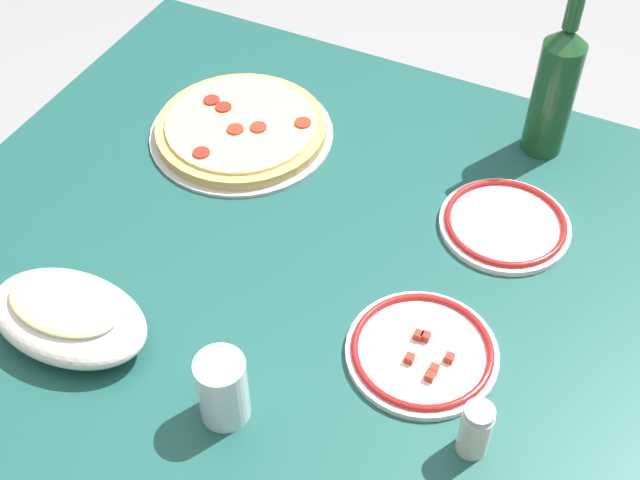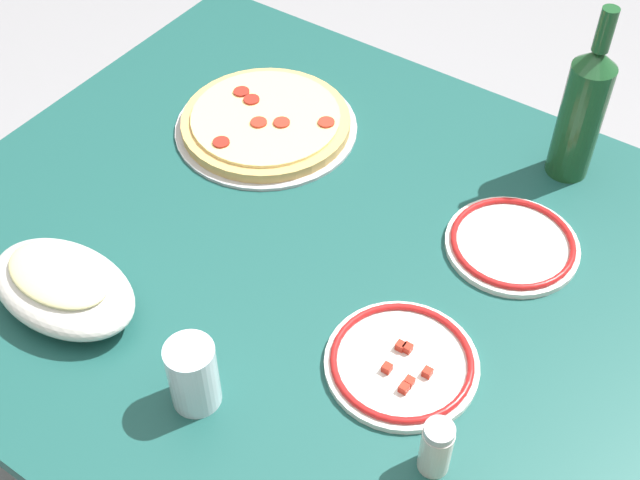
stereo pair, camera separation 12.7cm
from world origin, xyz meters
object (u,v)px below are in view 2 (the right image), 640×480
Objects in this scene: spice_shaker at (436,448)px; water_glass at (193,375)px; side_plate_near at (402,362)px; pepperoni_pizza at (266,123)px; wine_bottle at (582,111)px; dining_table at (320,299)px; baked_pasta_dish at (62,285)px; side_plate_far at (512,244)px.

water_glass is at bearing 16.54° from spice_shaker.
water_glass is 0.51× the size of side_plate_near.
wine_bottle is (-0.48, -0.20, 0.11)m from pepperoni_pizza.
water_glass is (0.22, 0.69, -0.07)m from wine_bottle.
dining_table is 0.41m from baked_pasta_dish.
pepperoni_pizza is 1.04× the size of wine_bottle.
spice_shaker is at bearing 145.96° from dining_table.
spice_shaker reaches higher than dining_table.
wine_bottle reaches higher than side_plate_near.
side_plate_near is at bearing -135.24° from water_glass.
water_glass reaches higher than pepperoni_pizza.
water_glass is at bearing 176.18° from baked_pasta_dish.
pepperoni_pizza is at bearing 22.50° from wine_bottle.
pepperoni_pizza is 0.69m from spice_shaker.
pepperoni_pizza is 1.34× the size of baked_pasta_dish.
side_plate_far is (-0.03, -0.28, -0.00)m from side_plate_near.
wine_bottle reaches higher than water_glass.
water_glass is 0.52× the size of side_plate_far.
wine_bottle is 1.46× the size of side_plate_near.
wine_bottle is at bearing -120.97° from dining_table.
pepperoni_pizza is at bearing -90.07° from baked_pasta_dish.
side_plate_near is at bearing -158.60° from baked_pasta_dish.
baked_pasta_dish is at bearing 7.42° from spice_shaker.
wine_bottle is 0.24m from side_plate_far.
baked_pasta_dish reaches higher than pepperoni_pizza.
pepperoni_pizza is 0.48m from side_plate_far.
spice_shaker is at bearing 144.24° from pepperoni_pizza.
water_glass is (-0.26, 0.02, 0.01)m from baked_pasta_dish.
wine_bottle reaches higher than dining_table.
side_plate_near is 2.43× the size of spice_shaker.
baked_pasta_dish is at bearing 49.33° from dining_table.
water_glass is 0.28m from side_plate_near.
pepperoni_pizza is at bearing -33.40° from side_plate_near.
water_glass is at bearing 72.21° from wine_bottle.
spice_shaker is (-0.30, -0.09, -0.01)m from water_glass.
water_glass is (-0.01, 0.30, 0.16)m from dining_table.
wine_bottle is 0.62m from spice_shaker.
side_plate_far is (-0.48, -0.46, -0.03)m from baked_pasta_dish.
spice_shaker reaches higher than baked_pasta_dish.
water_glass reaches higher than spice_shaker.
side_plate_far is (-0.23, -0.48, -0.04)m from water_glass.
baked_pasta_dish is at bearing -3.82° from water_glass.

